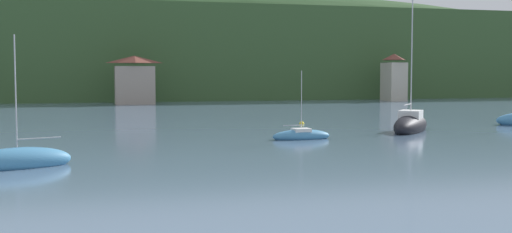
% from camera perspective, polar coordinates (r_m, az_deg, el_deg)
% --- Properties ---
extents(wooded_hillside, '(352.00, 68.39, 37.55)m').
position_cam_1_polar(wooded_hillside, '(143.55, -7.79, 4.77)').
color(wooded_hillside, '#38562D').
rests_on(wooded_hillside, ground_plane).
extents(shore_building_west, '(6.12, 3.29, 7.28)m').
position_cam_1_polar(shore_building_west, '(96.88, -10.86, 3.18)').
color(shore_building_west, gray).
rests_on(shore_building_west, ground_plane).
extents(shore_building_westcentral, '(3.16, 4.39, 7.93)m').
position_cam_1_polar(shore_building_westcentral, '(109.39, 12.30, 3.41)').
color(shore_building_westcentral, '#BCB29E').
rests_on(shore_building_westcentral, ground_plane).
extents(sailboat_far_2, '(4.36, 1.55, 5.14)m').
position_cam_1_polar(sailboat_far_2, '(45.30, 4.10, -1.73)').
color(sailboat_far_2, teal).
rests_on(sailboat_far_2, ground_plane).
extents(sailboat_far_4, '(6.80, 7.61, 12.20)m').
position_cam_1_polar(sailboat_far_4, '(52.90, 13.74, -0.74)').
color(sailboat_far_4, black).
rests_on(sailboat_far_4, ground_plane).
extents(sailboat_mid_7, '(5.62, 3.37, 7.00)m').
position_cam_1_polar(sailboat_mid_7, '(33.78, -20.67, -3.79)').
color(sailboat_mid_7, teal).
rests_on(sailboat_mid_7, ground_plane).
extents(mooring_buoy_mid, '(0.48, 0.48, 0.48)m').
position_cam_1_polar(mooring_buoy_mid, '(58.75, 4.14, -0.67)').
color(mooring_buoy_mid, yellow).
rests_on(mooring_buoy_mid, ground_plane).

